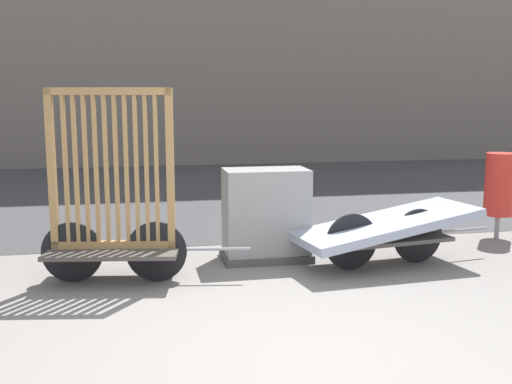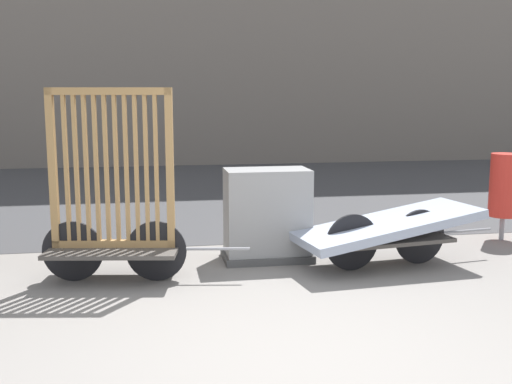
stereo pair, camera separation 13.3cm
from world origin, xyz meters
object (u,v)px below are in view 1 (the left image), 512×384
(bike_cart_with_bedframe, at_px, (113,213))
(utility_cabinet, at_px, (266,218))
(trash_bin, at_px, (500,185))
(bike_cart_with_mattress, at_px, (386,228))

(bike_cart_with_bedframe, distance_m, utility_cabinet, 1.71)
(trash_bin, bearing_deg, bike_cart_with_bedframe, -169.24)
(bike_cart_with_mattress, relative_size, trash_bin, 2.12)
(bike_cart_with_bedframe, relative_size, bike_cart_with_mattress, 0.86)
(bike_cart_with_mattress, xyz_separation_m, utility_cabinet, (-1.20, 0.52, 0.05))
(bike_cart_with_bedframe, bearing_deg, bike_cart_with_mattress, 9.42)
(bike_cart_with_mattress, relative_size, utility_cabinet, 2.30)
(bike_cart_with_bedframe, bearing_deg, utility_cabinet, 27.10)
(bike_cart_with_mattress, bearing_deg, utility_cabinet, 148.26)
(bike_cart_with_bedframe, height_order, trash_bin, bike_cart_with_bedframe)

